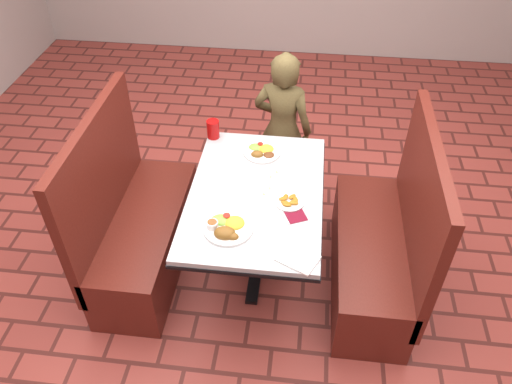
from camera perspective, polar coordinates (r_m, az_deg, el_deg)
dining_table at (r=3.07m, az=0.00°, el=-1.35°), size 0.81×1.21×0.75m
booth_bench_left at (r=3.45m, az=-13.30°, el=-4.22°), size 0.47×1.20×1.17m
booth_bench_right at (r=3.33m, az=13.87°, el=-6.55°), size 0.47×1.20×1.17m
diner_person at (r=3.78m, az=3.04°, el=7.16°), size 0.50×0.38×1.23m
near_dinner_plate at (r=2.76m, az=-3.32°, el=-3.89°), size 0.28×0.28×0.09m
far_dinner_plate at (r=3.30m, az=0.70°, el=4.80°), size 0.24×0.24×0.06m
plantain_plate at (r=2.93m, az=3.84°, el=-1.06°), size 0.17×0.17×0.03m
maroon_napkin at (r=2.86m, az=4.59°, el=-2.73°), size 0.14×0.14×0.00m
spoon_utensil at (r=2.84m, az=3.29°, el=-2.91°), size 0.06×0.11×0.00m
red_tumbler at (r=3.44m, az=-4.93°, el=7.18°), size 0.09×0.09×0.13m
paper_napkin at (r=2.63m, az=4.79°, el=-7.56°), size 0.25×0.22×0.01m
knife_utensil at (r=2.76m, az=-1.79°, el=-4.37°), size 0.03×0.15×0.00m
fork_utensil at (r=2.76m, az=-3.56°, el=-4.39°), size 0.04×0.14×0.00m
lettuce_shreds at (r=3.05m, az=0.88°, el=0.69°), size 0.28×0.32×0.00m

